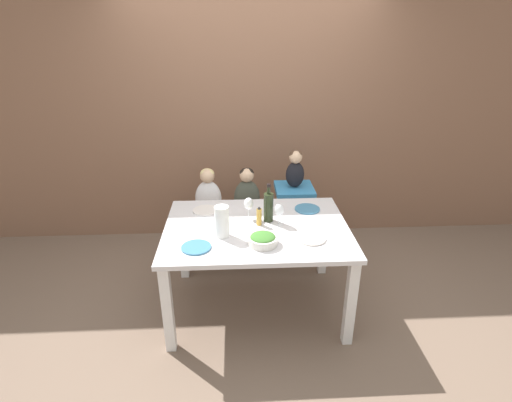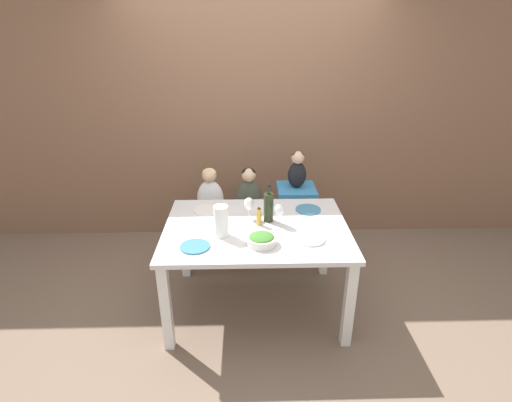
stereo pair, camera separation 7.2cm
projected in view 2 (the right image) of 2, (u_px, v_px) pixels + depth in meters
name	position (u px, v px, depth m)	size (l,w,h in m)	color
ground_plane	(256.00, 305.00, 3.35)	(14.00, 14.00, 0.00)	#705B4C
wall_back	(253.00, 111.00, 4.02)	(10.00, 0.06, 2.70)	brown
dining_table	(256.00, 238.00, 3.09)	(1.40, 1.04, 0.74)	silver
chair_far_left	(212.00, 221.00, 3.88)	(0.42, 0.43, 0.47)	silver
chair_far_center	(249.00, 221.00, 3.89)	(0.42, 0.43, 0.47)	silver
chair_right_highchair	(296.00, 202.00, 3.82)	(0.36, 0.37, 0.75)	silver
person_child_left	(210.00, 193.00, 3.76)	(0.25, 0.15, 0.47)	silver
person_child_center	(249.00, 192.00, 3.77)	(0.25, 0.15, 0.47)	#3D4238
person_baby_right	(297.00, 168.00, 3.68)	(0.17, 0.12, 0.35)	black
wine_bottle	(269.00, 206.00, 3.09)	(0.08, 0.08, 0.31)	#232D19
paper_towel_roll	(221.00, 221.00, 2.87)	(0.10, 0.10, 0.24)	white
wine_glass_near	(279.00, 210.00, 3.03)	(0.08, 0.08, 0.18)	white
wine_glass_far	(249.00, 204.00, 3.13)	(0.08, 0.08, 0.18)	white
salad_bowl_large	(262.00, 239.00, 2.79)	(0.21, 0.21, 0.08)	silver
dinner_plate_front_left	(195.00, 247.00, 2.77)	(0.21, 0.21, 0.01)	teal
dinner_plate_back_left	(206.00, 210.00, 3.31)	(0.21, 0.21, 0.01)	silver
dinner_plate_back_right	(308.00, 209.00, 3.32)	(0.21, 0.21, 0.01)	teal
dinner_plate_front_right	(310.00, 239.00, 2.86)	(0.21, 0.21, 0.01)	silver
condiment_bottle_hot_sauce	(259.00, 216.00, 3.05)	(0.04, 0.04, 0.15)	#BC8E33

